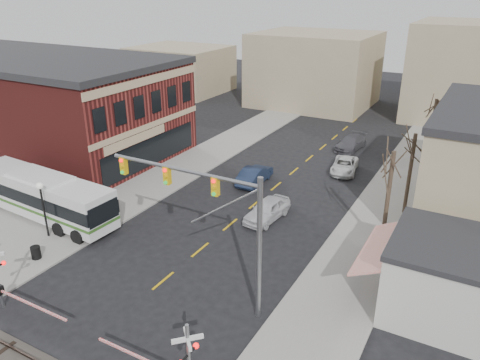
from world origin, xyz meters
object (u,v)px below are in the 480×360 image
object	(u,v)px
car_a	(267,210)
traffic_signal_mast	(215,209)
trash_bin	(36,252)
car_c	(344,166)
car_d	(351,143)
pedestrian_near	(84,210)
car_b	(255,175)
pedestrian_far	(96,193)
street_lamp	(42,198)
transit_bus	(43,195)
rr_crossing_west	(1,279)

from	to	relation	value
car_a	traffic_signal_mast	bearing A→B (deg)	-74.38
trash_bin	car_c	distance (m)	27.29
trash_bin	car_d	xyz separation A→B (m)	(11.29, 30.86, 0.18)
car_c	pedestrian_near	distance (m)	23.43
traffic_signal_mast	trash_bin	size ratio (longest dim) A/B	11.02
trash_bin	traffic_signal_mast	bearing A→B (deg)	9.28
car_b	pedestrian_far	bearing A→B (deg)	44.30
traffic_signal_mast	car_d	bearing A→B (deg)	91.98
car_c	pedestrian_near	xyz separation A→B (m)	(-13.75, -18.97, 0.34)
traffic_signal_mast	pedestrian_near	xyz separation A→B (m)	(-13.36, 3.19, -4.71)
street_lamp	pedestrian_near	size ratio (longest dim) A/B	2.34
transit_bus	pedestrian_near	size ratio (longest dim) A/B	7.54
car_a	pedestrian_near	xyz separation A→B (m)	(-11.55, -6.96, 0.20)
transit_bus	pedestrian_far	distance (m)	4.09
rr_crossing_west	transit_bus	bearing A→B (deg)	129.36
transit_bus	car_a	size ratio (longest dim) A/B	2.82
trash_bin	car_a	distance (m)	16.06
car_b	pedestrian_far	distance (m)	13.43
traffic_signal_mast	rr_crossing_west	size ratio (longest dim) A/B	1.64
car_b	traffic_signal_mast	bearing A→B (deg)	107.51
trash_bin	car_b	world-z (taller)	car_b
trash_bin	car_d	bearing A→B (deg)	69.91
transit_bus	car_a	world-z (taller)	transit_bus
trash_bin	pedestrian_far	world-z (taller)	pedestrian_far
car_b	car_c	size ratio (longest dim) A/B	1.01
traffic_signal_mast	trash_bin	world-z (taller)	traffic_signal_mast
car_c	pedestrian_far	size ratio (longest dim) A/B	2.89
pedestrian_far	pedestrian_near	bearing A→B (deg)	-102.91
rr_crossing_west	car_c	world-z (taller)	rr_crossing_west
car_d	pedestrian_far	xyz separation A→B (m)	(-13.95, -22.84, 0.21)
rr_crossing_west	pedestrian_near	size ratio (longest dim) A/B	3.25
car_d	car_c	bearing A→B (deg)	-72.16
car_a	car_c	xyz separation A→B (m)	(2.20, 12.00, -0.14)
trash_bin	pedestrian_far	distance (m)	8.46
transit_bus	rr_crossing_west	bearing A→B (deg)	-50.64
trash_bin	car_a	xyz separation A→B (m)	(10.48, 12.17, 0.25)
car_a	car_d	world-z (taller)	car_a
street_lamp	car_a	world-z (taller)	street_lamp
car_c	pedestrian_far	xyz separation A→B (m)	(-15.34, -16.15, 0.28)
car_a	car_c	distance (m)	12.20
street_lamp	car_c	bearing A→B (deg)	56.68
car_b	rr_crossing_west	bearing A→B (deg)	77.69
car_d	rr_crossing_west	bearing A→B (deg)	-97.62
street_lamp	trash_bin	size ratio (longest dim) A/B	4.83
transit_bus	car_c	xyz separation A→B (m)	(16.88, 19.82, -1.22)
trash_bin	car_d	distance (m)	32.86
traffic_signal_mast	car_b	world-z (taller)	traffic_signal_mast
trash_bin	car_a	size ratio (longest dim) A/B	0.18
pedestrian_near	car_b	bearing A→B (deg)	-50.48
car_a	pedestrian_near	size ratio (longest dim) A/B	2.67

